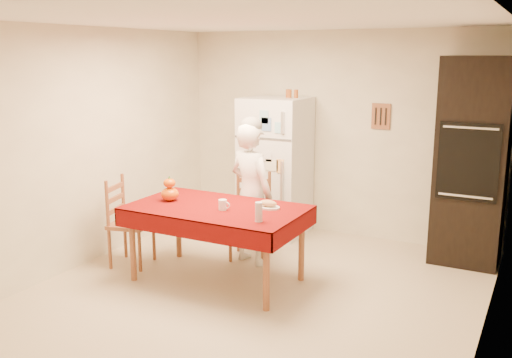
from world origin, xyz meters
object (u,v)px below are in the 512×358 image
Objects in this scene: oven_cabinet at (472,162)px; dining_table at (217,213)px; pumpkin_lower at (170,194)px; chair_far at (251,212)px; bread_plate at (268,207)px; chair_left at (125,218)px; seated_woman at (251,194)px; coffee_mug at (223,205)px; wine_glass at (259,212)px; refrigerator at (275,167)px.

dining_table is (-2.11, -1.73, -0.41)m from oven_cabinet.
chair_far is at bearing 57.59° from pumpkin_lower.
bread_plate is (0.47, 0.18, 0.08)m from dining_table.
oven_cabinet is 2.32× the size of chair_far.
seated_woman reaches higher than chair_left.
dining_table is 0.51m from bread_plate.
pumpkin_lower is at bearing -136.88° from chair_far.
chair_left is 1.61m from bread_plate.
coffee_mug reaches higher than dining_table.
chair_left is 0.65m from pumpkin_lower.
oven_cabinet is at bearing 52.63° from wine_glass.
refrigerator is 1.79× the size of chair_far.
oven_cabinet reaches higher than coffee_mug.
chair_left is 0.62× the size of seated_woman.
dining_table is 0.56m from pumpkin_lower.
bread_plate is (-0.12, 0.44, -0.08)m from wine_glass.
bread_plate is at bearing 11.25° from pumpkin_lower.
chair_left is at bearing -150.96° from oven_cabinet.
coffee_mug is at bearing -32.44° from dining_table.
bread_plate is at bearing 105.96° from wine_glass.
refrigerator is 2.00m from chair_left.
seated_woman is at bearing 121.85° from wine_glass.
seated_woman is at bearing 46.79° from pumpkin_lower.
coffee_mug is at bearing -94.88° from chair_far.
chair_far is 3.96× the size of bread_plate.
dining_table is 0.67m from wine_glass.
wine_glass is at bearing -74.04° from bread_plate.
seated_woman is at bearing -77.15° from chair_far.
dining_table is 0.62m from seated_woman.
refrigerator is 9.32× the size of pumpkin_lower.
seated_woman is 6.36× the size of bread_plate.
bread_plate is at bearing 150.36° from seated_woman.
seated_woman is 1.03m from wine_glass.
chair_left is 3.96× the size of bread_plate.
chair_far is at bearing 129.89° from bread_plate.
dining_table is 1.12m from chair_left.
refrigerator is 1.11× the size of seated_woman.
chair_left is (-1.07, -0.84, 0.00)m from chair_far.
wine_glass is (0.48, -0.18, 0.04)m from coffee_mug.
seated_woman is (0.23, -1.06, -0.09)m from refrigerator.
oven_cabinet is at bearing 1.18° from refrigerator.
oven_cabinet is 2.27m from bread_plate.
chair_left is 1.25m from coffee_mug.
oven_cabinet is at bearing 33.37° from pumpkin_lower.
dining_table is (0.17, -1.68, -0.16)m from refrigerator.
seated_woman is 0.60m from bread_plate.
seated_woman is at bearing -77.98° from refrigerator.
coffee_mug is (1.22, -0.02, 0.30)m from chair_left.
coffee_mug is (0.11, -0.07, 0.12)m from dining_table.
bread_plate is at bearing -136.69° from oven_cabinet.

